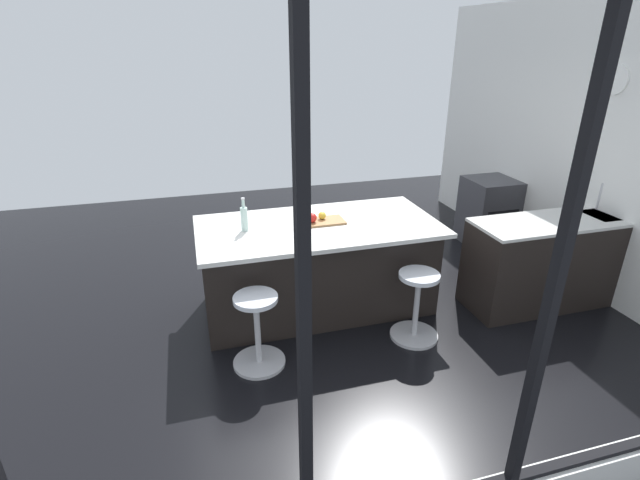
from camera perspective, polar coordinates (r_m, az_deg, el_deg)
The scene contains 12 objects.
ground_plane at distance 4.89m, azimuth -2.62°, elevation -7.74°, with size 8.16×8.16×0.00m, color black.
window_panel_rear at distance 2.18m, azimuth 13.55°, elevation -14.62°, with size 6.27×0.12×2.97m.
interior_partition_left at distance 5.86m, azimuth 29.04°, elevation 10.26°, with size 0.15×5.24×2.97m.
sink_cabinet at distance 5.47m, azimuth 28.86°, elevation -1.88°, with size 2.32×0.60×1.19m.
oven_range at distance 6.53m, azimuth 19.95°, elevation 3.29°, with size 0.60×0.61×0.88m.
kitchen_island at distance 4.60m, azimuth -0.33°, elevation -3.20°, with size 2.27×1.14×0.93m.
stool_by_window at distance 4.31m, azimuth 11.73°, elevation -8.15°, with size 0.44×0.44×0.65m.
stool_middle at distance 3.93m, azimuth -7.67°, elevation -11.24°, with size 0.44×0.44×0.65m.
cutting_board at distance 4.42m, azimuth 0.63°, elevation 2.33°, with size 0.36×0.24×0.02m, color olive.
apple_yellow at distance 4.43m, azimuth 0.27°, elevation 3.03°, with size 0.07×0.07×0.07m, color gold.
apple_red at distance 4.35m, azimuth -0.97°, elevation 2.73°, with size 0.09×0.09×0.09m, color red.
water_bottle at distance 4.24m, azimuth -9.29°, elevation 2.69°, with size 0.06×0.06×0.31m.
Camera 1 is at (0.93, 4.09, 2.52)m, focal length 26.07 mm.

